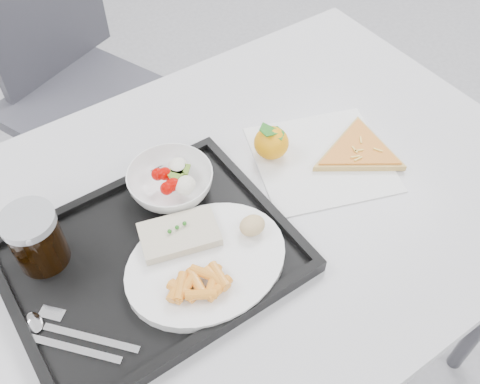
{
  "coord_description": "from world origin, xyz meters",
  "views": [
    {
      "loc": [
        -0.33,
        -0.2,
        1.5
      ],
      "look_at": [
        0.03,
        0.31,
        0.77
      ],
      "focal_mm": 40.0,
      "sensor_mm": 36.0,
      "label": 1
    }
  ],
  "objects_px": {
    "cola_glass": "(36,238)",
    "pizza_slice": "(359,151)",
    "chair": "(70,67)",
    "dinner_plate": "(206,263)",
    "tangerine": "(271,143)",
    "salad_bowl": "(171,182)",
    "table": "(230,230)",
    "tray": "(152,259)"
  },
  "relations": [
    {
      "from": "tray",
      "to": "salad_bowl",
      "type": "height_order",
      "value": "salad_bowl"
    },
    {
      "from": "chair",
      "to": "pizza_slice",
      "type": "xyz_separation_m",
      "value": [
        0.28,
        -0.88,
        0.22
      ]
    },
    {
      "from": "table",
      "to": "cola_glass",
      "type": "relative_size",
      "value": 11.11
    },
    {
      "from": "pizza_slice",
      "to": "dinner_plate",
      "type": "bearing_deg",
      "value": -171.64
    },
    {
      "from": "salad_bowl",
      "to": "tangerine",
      "type": "relative_size",
      "value": 1.91
    },
    {
      "from": "table",
      "to": "tray",
      "type": "height_order",
      "value": "tray"
    },
    {
      "from": "tray",
      "to": "pizza_slice",
      "type": "xyz_separation_m",
      "value": [
        0.45,
        -0.01,
        0.0
      ]
    },
    {
      "from": "dinner_plate",
      "to": "pizza_slice",
      "type": "xyz_separation_m",
      "value": [
        0.39,
        0.06,
        -0.01
      ]
    },
    {
      "from": "salad_bowl",
      "to": "cola_glass",
      "type": "distance_m",
      "value": 0.24
    },
    {
      "from": "cola_glass",
      "to": "pizza_slice",
      "type": "xyz_separation_m",
      "value": [
        0.59,
        -0.11,
        -0.06
      ]
    },
    {
      "from": "chair",
      "to": "pizza_slice",
      "type": "height_order",
      "value": "chair"
    },
    {
      "from": "table",
      "to": "dinner_plate",
      "type": "distance_m",
      "value": 0.16
    },
    {
      "from": "tangerine",
      "to": "cola_glass",
      "type": "bearing_deg",
      "value": 178.58
    },
    {
      "from": "salad_bowl",
      "to": "pizza_slice",
      "type": "xyz_separation_m",
      "value": [
        0.35,
        -0.11,
        -0.03
      ]
    },
    {
      "from": "table",
      "to": "dinner_plate",
      "type": "xyz_separation_m",
      "value": [
        -0.1,
        -0.09,
        0.09
      ]
    },
    {
      "from": "chair",
      "to": "dinner_plate",
      "type": "relative_size",
      "value": 3.44
    },
    {
      "from": "table",
      "to": "salad_bowl",
      "type": "bearing_deg",
      "value": 130.32
    },
    {
      "from": "tray",
      "to": "table",
      "type": "bearing_deg",
      "value": 7.37
    },
    {
      "from": "chair",
      "to": "pizza_slice",
      "type": "relative_size",
      "value": 3.92
    },
    {
      "from": "cola_glass",
      "to": "pizza_slice",
      "type": "distance_m",
      "value": 0.61
    },
    {
      "from": "cola_glass",
      "to": "tangerine",
      "type": "distance_m",
      "value": 0.45
    },
    {
      "from": "cola_glass",
      "to": "pizza_slice",
      "type": "relative_size",
      "value": 0.46
    },
    {
      "from": "table",
      "to": "dinner_plate",
      "type": "bearing_deg",
      "value": -139.93
    },
    {
      "from": "cola_glass",
      "to": "tangerine",
      "type": "xyz_separation_m",
      "value": [
        0.45,
        -0.01,
        -0.04
      ]
    },
    {
      "from": "chair",
      "to": "dinner_plate",
      "type": "distance_m",
      "value": 0.98
    },
    {
      "from": "tray",
      "to": "dinner_plate",
      "type": "height_order",
      "value": "dinner_plate"
    },
    {
      "from": "tray",
      "to": "pizza_slice",
      "type": "relative_size",
      "value": 1.9
    },
    {
      "from": "dinner_plate",
      "to": "tangerine",
      "type": "bearing_deg",
      "value": 31.96
    },
    {
      "from": "chair",
      "to": "dinner_plate",
      "type": "bearing_deg",
      "value": -96.46
    },
    {
      "from": "table",
      "to": "pizza_slice",
      "type": "xyz_separation_m",
      "value": [
        0.28,
        -0.03,
        0.08
      ]
    },
    {
      "from": "salad_bowl",
      "to": "tangerine",
      "type": "bearing_deg",
      "value": -5.22
    },
    {
      "from": "salad_bowl",
      "to": "cola_glass",
      "type": "xyz_separation_m",
      "value": [
        -0.24,
        -0.01,
        0.03
      ]
    },
    {
      "from": "chair",
      "to": "tangerine",
      "type": "height_order",
      "value": "chair"
    },
    {
      "from": "dinner_plate",
      "to": "cola_glass",
      "type": "xyz_separation_m",
      "value": [
        -0.21,
        0.16,
        0.05
      ]
    },
    {
      "from": "pizza_slice",
      "to": "table",
      "type": "bearing_deg",
      "value": 173.75
    },
    {
      "from": "tray",
      "to": "pizza_slice",
      "type": "bearing_deg",
      "value": -1.12
    },
    {
      "from": "dinner_plate",
      "to": "cola_glass",
      "type": "height_order",
      "value": "cola_glass"
    },
    {
      "from": "table",
      "to": "tray",
      "type": "distance_m",
      "value": 0.19
    },
    {
      "from": "chair",
      "to": "pizza_slice",
      "type": "bearing_deg",
      "value": -72.48
    },
    {
      "from": "dinner_plate",
      "to": "tangerine",
      "type": "xyz_separation_m",
      "value": [
        0.24,
        0.15,
        0.01
      ]
    },
    {
      "from": "tray",
      "to": "dinner_plate",
      "type": "bearing_deg",
      "value": -44.89
    },
    {
      "from": "table",
      "to": "pizza_slice",
      "type": "bearing_deg",
      "value": -6.25
    }
  ]
}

